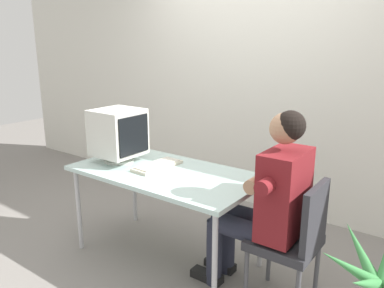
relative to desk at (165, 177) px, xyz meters
The scene contains 7 objects.
ground_plane 0.68m from the desk, ahead, with size 12.00×12.00×0.00m, color gray.
wall_back 1.65m from the desk, 77.91° to the left, with size 8.00×0.10×3.00m, color silver.
desk is the anchor object (origin of this frame).
crt_monitor 0.54m from the desk, behind, with size 0.36×0.36×0.43m.
keyboard 0.12m from the desk, 165.05° to the left, with size 0.19×0.42×0.03m.
office_chair 1.04m from the desk, ahead, with size 0.40×0.40×0.86m.
person_seated 0.83m from the desk, ahead, with size 0.74×0.59×1.28m.
Camera 1 is at (1.78, -2.09, 1.67)m, focal length 35.75 mm.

